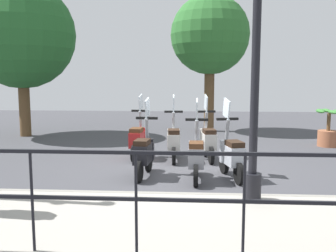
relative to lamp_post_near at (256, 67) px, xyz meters
name	(u,v)px	position (x,y,z in m)	size (l,w,h in m)	color
ground_plane	(191,169)	(2.40, 0.90, -2.09)	(28.00, 28.00, 0.00)	#424247
promenade_walkway	(190,223)	(-0.75, 0.90, -2.01)	(2.20, 20.00, 0.15)	#A39E93
fence_railing	(190,185)	(-1.80, 0.90, -1.20)	(0.04, 16.03, 1.07)	black
lamp_post_near	(256,67)	(0.00, 0.00, 0.00)	(0.26, 0.90, 4.36)	black
tree_large	(21,35)	(6.68, 6.44, 1.22)	(3.48, 3.48, 5.07)	brown
tree_distant	(210,36)	(8.25, 0.27, 1.34)	(2.81, 2.81, 4.86)	brown
potted_palm	(328,131)	(5.36, -2.96, -1.64)	(1.06, 0.66, 1.05)	#9E5B3D
scooter_near_0	(232,154)	(1.70, 0.12, -1.60)	(1.21, 0.52, 1.54)	black
scooter_near_1	(196,155)	(1.54, 0.80, -1.60)	(1.23, 0.44, 1.54)	black
scooter_near_2	(144,152)	(1.76, 1.82, -1.60)	(1.23, 0.44, 1.54)	black
scooter_far_0	(208,140)	(3.31, 0.51, -1.60)	(1.23, 0.45, 1.54)	black
scooter_far_1	(174,140)	(3.23, 1.31, -1.60)	(1.23, 0.44, 1.54)	black
scooter_far_2	(138,139)	(3.42, 2.18, -1.60)	(1.23, 0.44, 1.54)	black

